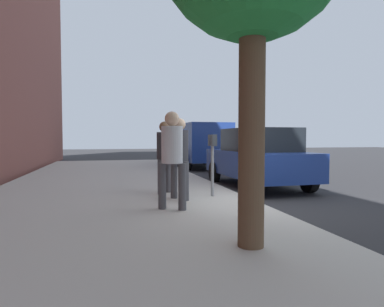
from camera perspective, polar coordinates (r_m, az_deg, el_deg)
ground_plane at (r=7.43m, az=10.44°, el=-8.89°), size 80.00×80.00×0.00m
sidewalk_slab at (r=6.78m, az=-13.70°, el=-9.38°), size 28.00×6.00×0.15m
parking_meter at (r=7.64m, az=3.50°, el=0.29°), size 0.36×0.12×1.41m
pedestrian_at_meter at (r=7.21m, az=-2.13°, el=0.29°), size 0.49×0.38×1.75m
pedestrian_bystander at (r=6.19m, az=-3.42°, el=0.35°), size 0.40×0.49×1.82m
parking_officer at (r=8.02m, az=-4.69°, el=0.36°), size 0.44×0.38×1.72m
parked_sedan_near at (r=10.35m, az=11.09°, el=-0.64°), size 4.43×2.03×1.77m
parked_van_far at (r=17.13m, az=0.93°, el=1.89°), size 5.25×2.22×2.18m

